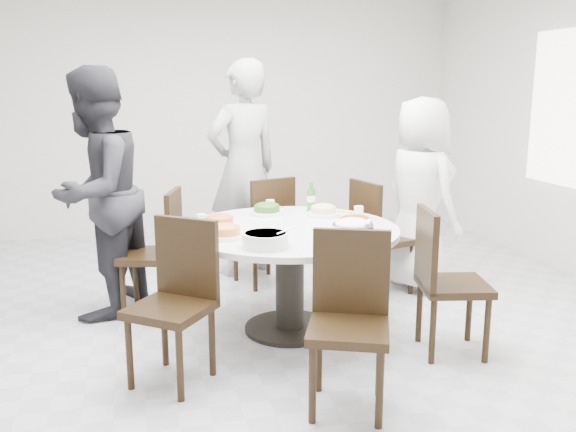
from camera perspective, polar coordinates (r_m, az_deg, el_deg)
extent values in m
cube|color=#B1B1B6|center=(4.59, -2.89, -9.70)|extent=(6.00, 6.00, 0.01)
cube|color=beige|center=(7.23, -7.77, 9.62)|extent=(6.00, 0.01, 2.80)
cube|color=beige|center=(1.47, 20.17, -0.75)|extent=(6.00, 0.01, 2.80)
cylinder|color=silver|center=(4.29, 0.16, -5.96)|extent=(1.50, 1.50, 0.75)
cube|color=black|center=(5.13, 8.90, -1.91)|extent=(0.50, 0.50, 0.95)
cube|color=black|center=(5.29, -2.46, -1.33)|extent=(0.53, 0.53, 0.95)
cube|color=black|center=(4.70, -12.78, -3.36)|extent=(0.52, 0.52, 0.95)
cube|color=black|center=(3.59, -10.99, -8.19)|extent=(0.59, 0.59, 0.95)
cube|color=black|center=(3.26, 5.68, -10.16)|extent=(0.55, 0.55, 0.95)
cube|color=black|center=(4.06, 15.27, -5.98)|extent=(0.50, 0.50, 0.95)
imported|color=silver|center=(5.22, 12.26, 1.95)|extent=(0.70, 0.90, 1.62)
imported|color=black|center=(5.52, -4.18, 4.42)|extent=(0.82, 0.68, 1.94)
imported|color=black|center=(4.71, -17.55, 1.99)|extent=(1.03, 1.12, 1.85)
cylinder|color=white|center=(4.60, -1.99, 0.53)|extent=(0.25, 0.25, 0.06)
cylinder|color=white|center=(4.55, 3.32, 0.41)|extent=(0.24, 0.24, 0.06)
cylinder|color=white|center=(4.22, -6.41, -0.60)|extent=(0.24, 0.24, 0.07)
cylinder|color=white|center=(4.14, 6.30, -0.78)|extent=(0.29, 0.29, 0.07)
cylinder|color=white|center=(3.92, -5.91, -1.57)|extent=(0.25, 0.25, 0.07)
cylinder|color=silver|center=(3.81, 6.08, -1.62)|extent=(0.26, 0.26, 0.11)
cylinder|color=white|center=(3.68, -2.12, -2.24)|extent=(0.28, 0.28, 0.09)
cylinder|color=#2D6528|center=(4.70, 2.18, 1.82)|extent=(0.07, 0.07, 0.23)
cylinder|color=white|center=(4.74, -2.02, 0.97)|extent=(0.07, 0.07, 0.08)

